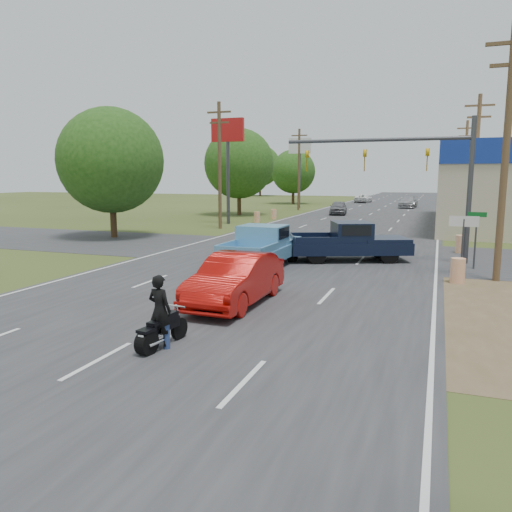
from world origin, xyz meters
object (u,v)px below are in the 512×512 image
at_px(motorcycle, 160,332).
at_px(distant_car_white, 363,199).
at_px(navy_pickup, 352,241).
at_px(distant_car_silver, 408,202).
at_px(distant_car_grey, 338,208).
at_px(red_convertible, 236,280).
at_px(rider, 160,314).
at_px(blue_pickup, 263,246).

bearing_deg(motorcycle, distant_car_white, 102.07).
relative_size(navy_pickup, distant_car_silver, 1.18).
xyz_separation_m(distant_car_grey, distant_car_white, (-1.11, 27.10, -0.09)).
relative_size(red_convertible, motorcycle, 2.68).
bearing_deg(rider, red_convertible, -83.40).
distance_m(red_convertible, rider, 4.60).
bearing_deg(distant_car_silver, navy_pickup, -87.58).
height_order(red_convertible, navy_pickup, navy_pickup).
xyz_separation_m(distant_car_silver, distant_car_white, (-7.64, 11.70, -0.11)).
bearing_deg(rider, motorcycle, 90.00).
relative_size(rider, distant_car_silver, 0.33).
xyz_separation_m(rider, blue_pickup, (-1.40, 11.60, 0.11)).
relative_size(navy_pickup, distant_car_grey, 1.42).
xyz_separation_m(motorcycle, distant_car_white, (-5.35, 72.15, 0.24)).
xyz_separation_m(blue_pickup, navy_pickup, (3.65, 3.06, 0.00)).
height_order(red_convertible, distant_car_white, red_convertible).
relative_size(rider, navy_pickup, 0.28).
bearing_deg(blue_pickup, red_convertible, -76.50).
distance_m(distant_car_grey, distant_car_white, 27.13).
xyz_separation_m(distant_car_grey, distant_car_silver, (6.53, 15.40, 0.02)).
bearing_deg(distant_car_white, distant_car_grey, 96.29).
relative_size(red_convertible, navy_pickup, 0.80).
bearing_deg(red_convertible, distant_car_grey, 96.88).
bearing_deg(blue_pickup, motorcycle, -81.74).
relative_size(motorcycle, rider, 1.07).
bearing_deg(distant_car_white, navy_pickup, 101.49).
xyz_separation_m(red_convertible, rider, (-0.10, -4.60, 0.04)).
height_order(motorcycle, distant_car_grey, distant_car_grey).
xyz_separation_m(blue_pickup, distant_car_white, (-3.95, 60.52, -0.32)).
relative_size(blue_pickup, navy_pickup, 0.94).
bearing_deg(distant_car_grey, blue_pickup, -92.84).
distance_m(motorcycle, distant_car_grey, 45.24).
bearing_deg(distant_car_grey, red_convertible, -91.58).
height_order(motorcycle, distant_car_silver, distant_car_silver).
bearing_deg(navy_pickup, distant_car_silver, 157.71).
distance_m(motorcycle, blue_pickup, 11.73).
xyz_separation_m(motorcycle, navy_pickup, (2.25, 14.69, 0.56)).
xyz_separation_m(rider, distant_car_white, (-5.35, 72.11, -0.21)).
distance_m(navy_pickup, distant_car_white, 57.96).
xyz_separation_m(motorcycle, distant_car_silver, (2.29, 60.45, 0.36)).
xyz_separation_m(rider, distant_car_silver, (2.29, 60.41, -0.10)).
height_order(blue_pickup, distant_car_white, blue_pickup).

